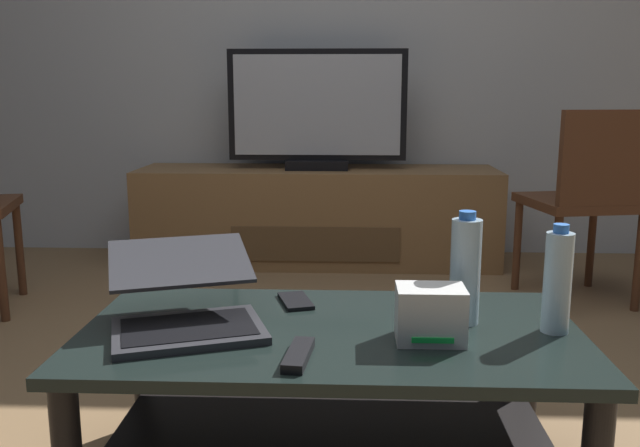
{
  "coord_description": "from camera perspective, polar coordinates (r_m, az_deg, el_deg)",
  "views": [
    {
      "loc": [
        0.12,
        -1.73,
        0.94
      ],
      "look_at": [
        0.03,
        0.25,
        0.55
      ],
      "focal_mm": 37.69,
      "sensor_mm": 36.0,
      "label": 1
    }
  ],
  "objects": [
    {
      "name": "back_wall",
      "position": [
        4.01,
        0.83,
        17.76
      ],
      "size": [
        6.4,
        0.12,
        2.8
      ],
      "primitive_type": "cube",
      "color": "silver",
      "rests_on": "ground"
    },
    {
      "name": "water_bottle_far",
      "position": [
        1.62,
        12.23,
        -3.91
      ],
      "size": [
        0.07,
        0.07,
        0.27
      ],
      "color": "silver",
      "rests_on": "coffee_table"
    },
    {
      "name": "television",
      "position": [
        3.64,
        -0.23,
        9.43
      ],
      "size": [
        0.96,
        0.2,
        0.64
      ],
      "color": "black",
      "rests_on": "media_cabinet"
    },
    {
      "name": "dining_chair",
      "position": [
        3.14,
        21.86,
        2.3
      ],
      "size": [
        0.51,
        0.51,
        0.87
      ],
      "color": "#59331E",
      "rests_on": "ground"
    },
    {
      "name": "water_bottle_near",
      "position": [
        1.62,
        19.51,
        -4.67
      ],
      "size": [
        0.06,
        0.06,
        0.25
      ],
      "color": "silver",
      "rests_on": "coffee_table"
    },
    {
      "name": "coffee_table",
      "position": [
        1.63,
        0.91,
        -12.94
      ],
      "size": [
        1.16,
        0.61,
        0.4
      ],
      "color": "black",
      "rests_on": "ground"
    },
    {
      "name": "router_box",
      "position": [
        1.51,
        9.35,
        -7.6
      ],
      "size": [
        0.15,
        0.11,
        0.12
      ],
      "color": "white",
      "rests_on": "coffee_table"
    },
    {
      "name": "laptop",
      "position": [
        1.61,
        -11.4,
        -6.48
      ],
      "size": [
        0.45,
        0.48,
        0.17
      ],
      "color": "#333338",
      "rests_on": "coffee_table"
    },
    {
      "name": "cell_phone",
      "position": [
        1.76,
        -2.08,
        -6.59
      ],
      "size": [
        0.11,
        0.15,
        0.01
      ],
      "primitive_type": "cube",
      "rotation": [
        0.0,
        0.0,
        0.3
      ],
      "color": "black",
      "rests_on": "coffee_table"
    },
    {
      "name": "media_cabinet",
      "position": [
        3.73,
        -0.21,
        0.68
      ],
      "size": [
        1.96,
        0.51,
        0.52
      ],
      "color": "olive",
      "rests_on": "ground"
    },
    {
      "name": "tv_remote",
      "position": [
        1.41,
        -1.84,
        -11.08
      ],
      "size": [
        0.06,
        0.16,
        0.02
      ],
      "primitive_type": "cube",
      "rotation": [
        0.0,
        0.0,
        -0.1
      ],
      "color": "black",
      "rests_on": "coffee_table"
    },
    {
      "name": "ground_plane",
      "position": [
        1.98,
        -1.28,
        -17.28
      ],
      "size": [
        7.68,
        7.68,
        0.0
      ],
      "primitive_type": "plane",
      "color": "olive"
    }
  ]
}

